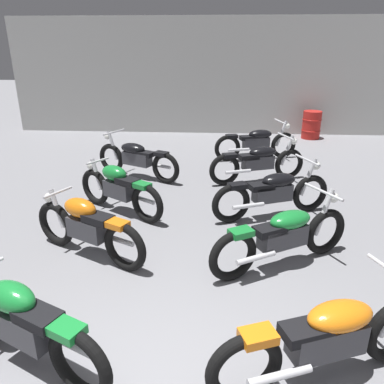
{
  "coord_description": "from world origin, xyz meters",
  "views": [
    {
      "loc": [
        0.38,
        -1.84,
        2.76
      ],
      "look_at": [
        0.0,
        3.8,
        0.55
      ],
      "focal_mm": 35.36,
      "sensor_mm": 36.0,
      "label": 1
    }
  ],
  "objects_px": {
    "motorcycle_left_row_1": "(87,226)",
    "motorcycle_right_row_3": "(259,161)",
    "motorcycle_right_row_0": "(328,337)",
    "motorcycle_right_row_4": "(257,142)",
    "motorcycle_left_row_3": "(137,158)",
    "motorcycle_left_row_2": "(119,188)",
    "motorcycle_right_row_2": "(273,192)",
    "motorcycle_right_row_1": "(284,235)",
    "motorcycle_left_row_0": "(23,324)",
    "oil_drum": "(311,125)"
  },
  "relations": [
    {
      "from": "motorcycle_right_row_0",
      "to": "motorcycle_right_row_2",
      "type": "distance_m",
      "value": 3.4
    },
    {
      "from": "motorcycle_left_row_2",
      "to": "motorcycle_right_row_4",
      "type": "height_order",
      "value": "motorcycle_right_row_4"
    },
    {
      "from": "motorcycle_left_row_2",
      "to": "oil_drum",
      "type": "relative_size",
      "value": 2.01
    },
    {
      "from": "motorcycle_left_row_0",
      "to": "motorcycle_right_row_2",
      "type": "height_order",
      "value": "motorcycle_right_row_2"
    },
    {
      "from": "motorcycle_left_row_0",
      "to": "motorcycle_right_row_1",
      "type": "height_order",
      "value": "motorcycle_right_row_1"
    },
    {
      "from": "motorcycle_left_row_0",
      "to": "oil_drum",
      "type": "height_order",
      "value": "motorcycle_left_row_0"
    },
    {
      "from": "motorcycle_left_row_2",
      "to": "motorcycle_right_row_4",
      "type": "distance_m",
      "value": 4.4
    },
    {
      "from": "motorcycle_right_row_3",
      "to": "motorcycle_right_row_4",
      "type": "bearing_deg",
      "value": 86.18
    },
    {
      "from": "motorcycle_left_row_0",
      "to": "motorcycle_right_row_3",
      "type": "height_order",
      "value": "motorcycle_right_row_3"
    },
    {
      "from": "oil_drum",
      "to": "motorcycle_right_row_4",
      "type": "bearing_deg",
      "value": -127.73
    },
    {
      "from": "motorcycle_left_row_3",
      "to": "motorcycle_right_row_3",
      "type": "xyz_separation_m",
      "value": [
        2.64,
        -0.11,
        0.0
      ]
    },
    {
      "from": "motorcycle_right_row_0",
      "to": "motorcycle_right_row_4",
      "type": "height_order",
      "value": "same"
    },
    {
      "from": "motorcycle_left_row_3",
      "to": "motorcycle_right_row_4",
      "type": "relative_size",
      "value": 0.94
    },
    {
      "from": "motorcycle_right_row_1",
      "to": "motorcycle_left_row_2",
      "type": "bearing_deg",
      "value": 149.05
    },
    {
      "from": "motorcycle_right_row_1",
      "to": "motorcycle_right_row_2",
      "type": "bearing_deg",
      "value": 87.45
    },
    {
      "from": "motorcycle_right_row_0",
      "to": "motorcycle_left_row_0",
      "type": "bearing_deg",
      "value": -179.51
    },
    {
      "from": "oil_drum",
      "to": "motorcycle_left_row_1",
      "type": "bearing_deg",
      "value": -122.0
    },
    {
      "from": "motorcycle_left_row_1",
      "to": "motorcycle_right_row_1",
      "type": "relative_size",
      "value": 0.93
    },
    {
      "from": "motorcycle_right_row_0",
      "to": "motorcycle_right_row_1",
      "type": "xyz_separation_m",
      "value": [
        -0.08,
        1.84,
        0.0
      ]
    },
    {
      "from": "motorcycle_right_row_0",
      "to": "motorcycle_right_row_4",
      "type": "distance_m",
      "value": 6.88
    },
    {
      "from": "motorcycle_right_row_2",
      "to": "motorcycle_left_row_1",
      "type": "bearing_deg",
      "value": -150.99
    },
    {
      "from": "motorcycle_right_row_3",
      "to": "motorcycle_right_row_4",
      "type": "xyz_separation_m",
      "value": [
        0.11,
        1.71,
        0.0
      ]
    },
    {
      "from": "motorcycle_left_row_2",
      "to": "oil_drum",
      "type": "xyz_separation_m",
      "value": [
        4.6,
        5.99,
        -0.03
      ]
    },
    {
      "from": "motorcycle_left_row_1",
      "to": "motorcycle_right_row_0",
      "type": "relative_size",
      "value": 0.87
    },
    {
      "from": "motorcycle_left_row_1",
      "to": "oil_drum",
      "type": "relative_size",
      "value": 2.12
    },
    {
      "from": "motorcycle_right_row_3",
      "to": "oil_drum",
      "type": "bearing_deg",
      "value": 64.09
    },
    {
      "from": "motorcycle_right_row_2",
      "to": "motorcycle_left_row_3",
      "type": "bearing_deg",
      "value": 145.36
    },
    {
      "from": "motorcycle_left_row_2",
      "to": "motorcycle_left_row_0",
      "type": "bearing_deg",
      "value": -90.07
    },
    {
      "from": "motorcycle_right_row_0",
      "to": "motorcycle_left_row_3",
      "type": "bearing_deg",
      "value": 117.36
    },
    {
      "from": "motorcycle_right_row_0",
      "to": "motorcycle_right_row_3",
      "type": "distance_m",
      "value": 5.16
    },
    {
      "from": "motorcycle_left_row_1",
      "to": "motorcycle_right_row_0",
      "type": "distance_m",
      "value": 3.31
    },
    {
      "from": "motorcycle_left_row_0",
      "to": "motorcycle_right_row_2",
      "type": "distance_m",
      "value": 4.32
    },
    {
      "from": "motorcycle_right_row_2",
      "to": "motorcycle_right_row_4",
      "type": "height_order",
      "value": "same"
    },
    {
      "from": "motorcycle_left_row_1",
      "to": "motorcycle_right_row_3",
      "type": "relative_size",
      "value": 0.87
    },
    {
      "from": "motorcycle_left_row_0",
      "to": "motorcycle_left_row_3",
      "type": "xyz_separation_m",
      "value": [
        -0.08,
        5.29,
        -0.01
      ]
    },
    {
      "from": "motorcycle_left_row_1",
      "to": "oil_drum",
      "type": "height_order",
      "value": "motorcycle_left_row_1"
    },
    {
      "from": "motorcycle_right_row_3",
      "to": "motorcycle_left_row_2",
      "type": "bearing_deg",
      "value": -145.01
    },
    {
      "from": "motorcycle_left_row_0",
      "to": "motorcycle_right_row_0",
      "type": "distance_m",
      "value": 2.65
    },
    {
      "from": "motorcycle_left_row_1",
      "to": "motorcycle_left_row_3",
      "type": "distance_m",
      "value": 3.37
    },
    {
      "from": "motorcycle_left_row_2",
      "to": "motorcycle_right_row_2",
      "type": "xyz_separation_m",
      "value": [
        2.63,
        0.02,
        -0.01
      ]
    },
    {
      "from": "motorcycle_left_row_1",
      "to": "motorcycle_right_row_1",
      "type": "distance_m",
      "value": 2.63
    },
    {
      "from": "motorcycle_left_row_3",
      "to": "motorcycle_right_row_1",
      "type": "distance_m",
      "value": 4.33
    },
    {
      "from": "motorcycle_left_row_0",
      "to": "motorcycle_left_row_2",
      "type": "xyz_separation_m",
      "value": [
        0.0,
        3.4,
        0.0
      ]
    },
    {
      "from": "motorcycle_right_row_1",
      "to": "oil_drum",
      "type": "height_order",
      "value": "motorcycle_right_row_1"
    },
    {
      "from": "motorcycle_left_row_1",
      "to": "motorcycle_right_row_2",
      "type": "height_order",
      "value": "motorcycle_right_row_2"
    },
    {
      "from": "motorcycle_left_row_3",
      "to": "motorcycle_right_row_3",
      "type": "height_order",
      "value": "same"
    },
    {
      "from": "motorcycle_left_row_2",
      "to": "motorcycle_right_row_2",
      "type": "bearing_deg",
      "value": 0.44
    },
    {
      "from": "motorcycle_right_row_2",
      "to": "motorcycle_right_row_3",
      "type": "relative_size",
      "value": 0.99
    },
    {
      "from": "motorcycle_left_row_0",
      "to": "motorcycle_right_row_3",
      "type": "relative_size",
      "value": 0.88
    },
    {
      "from": "motorcycle_left_row_2",
      "to": "oil_drum",
      "type": "bearing_deg",
      "value": 52.51
    }
  ]
}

